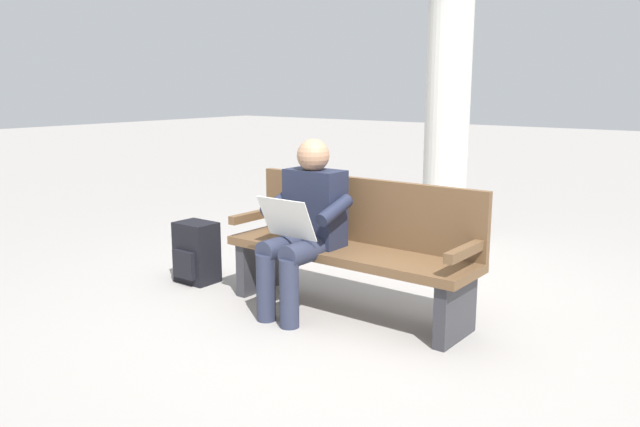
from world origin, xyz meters
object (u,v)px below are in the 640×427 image
object	(u,v)px
bench_near	(353,245)
backpack	(196,253)
person_seated	(305,222)
support_pillar	(449,62)

from	to	relation	value
bench_near	backpack	bearing A→B (deg)	9.66
person_seated	support_pillar	size ratio (longest dim) A/B	0.34
person_seated	bench_near	bearing A→B (deg)	-135.45
person_seated	backpack	xyz separation A→B (m)	(1.10, -0.01, -0.39)
bench_near	support_pillar	xyz separation A→B (m)	(0.41, -2.19, 1.28)
backpack	support_pillar	bearing A→B (deg)	-111.19
backpack	bench_near	bearing A→B (deg)	-170.68
person_seated	support_pillar	xyz separation A→B (m)	(0.17, -2.42, 1.12)
person_seated	backpack	size ratio (longest dim) A/B	2.46
bench_near	person_seated	size ratio (longest dim) A/B	1.53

